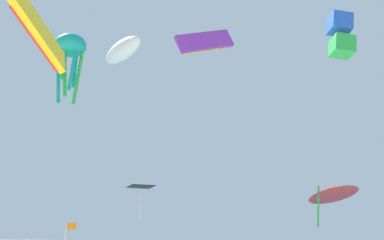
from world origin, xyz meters
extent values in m
cube|color=orange|center=(-7.17, 7.21, 3.04)|extent=(0.55, 0.02, 0.35)
cube|color=purple|center=(0.66, 21.57, 21.81)|extent=(6.17, 3.33, 4.06)
cube|color=yellow|center=(0.66, 21.57, 20.93)|extent=(4.58, 2.57, 2.24)
cube|color=black|center=(-5.79, 24.91, 7.60)|extent=(3.14, 3.14, 0.08)
cylinder|color=white|center=(-5.79, 24.91, 5.65)|extent=(0.15, 0.15, 2.52)
cone|color=red|center=(13.14, 25.06, 7.15)|extent=(6.79, 6.80, 2.17)
cylinder|color=green|center=(11.34, 23.96, 5.57)|extent=(0.50, 0.66, 3.85)
cube|color=blue|center=(11.25, 13.07, 18.88)|extent=(1.92, 1.76, 1.62)
cube|color=green|center=(11.25, 13.07, 16.92)|extent=(1.92, 1.76, 1.62)
ellipsoid|color=teal|center=(-10.34, 13.78, 17.56)|extent=(3.20, 3.20, 1.79)
cylinder|color=teal|center=(-10.07, 14.49, 15.63)|extent=(0.37, 0.53, 2.78)
cylinder|color=green|center=(-10.82, 14.37, 15.22)|extent=(0.50, 0.55, 3.61)
cylinder|color=teal|center=(-11.09, 13.66, 14.80)|extent=(0.71, 0.35, 4.42)
cylinder|color=green|center=(-10.61, 13.07, 15.63)|extent=(0.37, 0.53, 2.78)
cylinder|color=teal|center=(-9.86, 13.20, 15.22)|extent=(0.50, 0.55, 3.61)
cylinder|color=green|center=(-9.59, 13.90, 14.80)|extent=(0.71, 0.35, 4.42)
ellipsoid|color=white|center=(-7.38, 20.15, 20.17)|extent=(5.59, 6.22, 2.23)
cone|color=green|center=(-7.38, 20.15, 21.13)|extent=(1.38, 1.36, 0.87)
cube|color=yellow|center=(-9.27, 4.51, 14.08)|extent=(2.16, 6.28, 3.83)
cube|color=red|center=(-9.27, 4.51, 13.24)|extent=(1.33, 4.77, 2.12)
camera|label=1|loc=(0.06, -17.14, 2.02)|focal=39.54mm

